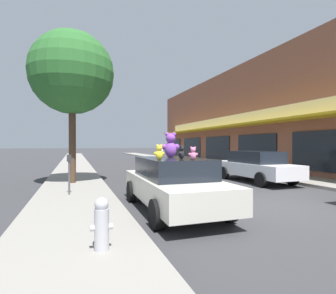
{
  "coord_description": "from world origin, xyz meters",
  "views": [
    {
      "loc": [
        -5.08,
        -5.92,
        1.71
      ],
      "look_at": [
        -1.62,
        3.73,
        1.62
      ],
      "focal_mm": 28.0,
      "sensor_mm": 36.0,
      "label": 1
    }
  ],
  "objects": [
    {
      "name": "fire_hydrant",
      "position": [
        -4.69,
        -1.88,
        0.52
      ],
      "size": [
        0.33,
        0.22,
        0.79
      ],
      "color": "#B2B2B7",
      "rests_on": "sidewalk_near"
    },
    {
      "name": "sidewalk_near",
      "position": [
        -5.07,
        0.0,
        0.06
      ],
      "size": [
        2.41,
        90.0,
        0.13
      ],
      "color": "gray",
      "rests_on": "ground_plane"
    },
    {
      "name": "teddy_bear_black",
      "position": [
        -2.59,
        0.05,
        1.52
      ],
      "size": [
        0.22,
        0.23,
        0.33
      ],
      "rotation": [
        0.0,
        0.0,
        4.0
      ],
      "color": "black",
      "rests_on": "plush_art_car"
    },
    {
      "name": "plush_art_car",
      "position": [
        -2.66,
        0.46,
        0.73
      ],
      "size": [
        1.93,
        4.43,
        1.36
      ],
      "rotation": [
        0.0,
        0.0,
        -0.02
      ],
      "color": "beige",
      "rests_on": "ground_plane"
    },
    {
      "name": "street_tree",
      "position": [
        -5.15,
        5.71,
        4.7
      ],
      "size": [
        3.44,
        3.44,
        6.31
      ],
      "color": "#473323",
      "rests_on": "sidewalk_near"
    },
    {
      "name": "ground_plane",
      "position": [
        0.0,
        0.0,
        0.0
      ],
      "size": [
        260.0,
        260.0,
        0.0
      ],
      "primitive_type": "plane",
      "color": "#333335"
    },
    {
      "name": "teddy_bear_yellow",
      "position": [
        -3.25,
        -0.22,
        1.53
      ],
      "size": [
        0.26,
        0.17,
        0.36
      ],
      "rotation": [
        0.0,
        0.0,
        3.22
      ],
      "color": "yellow",
      "rests_on": "plush_art_car"
    },
    {
      "name": "teddy_bear_white",
      "position": [
        -2.96,
        0.53,
        1.49
      ],
      "size": [
        0.16,
        0.19,
        0.26
      ],
      "rotation": [
        0.0,
        0.0,
        4.13
      ],
      "color": "white",
      "rests_on": "plush_art_car"
    },
    {
      "name": "teddy_bear_giant",
      "position": [
        -2.57,
        0.87,
        1.7
      ],
      "size": [
        0.53,
        0.36,
        0.69
      ],
      "rotation": [
        0.0,
        0.0,
        2.88
      ],
      "color": "purple",
      "rests_on": "plush_art_car"
    },
    {
      "name": "parking_meter",
      "position": [
        -5.23,
        2.97,
        0.94
      ],
      "size": [
        0.14,
        0.1,
        1.27
      ],
      "color": "#4C4C51",
      "rests_on": "sidewalk_near"
    },
    {
      "name": "parked_car_far_center",
      "position": [
        2.76,
        4.03,
        0.74
      ],
      "size": [
        1.8,
        4.39,
        1.41
      ],
      "color": "silver",
      "rests_on": "ground_plane"
    },
    {
      "name": "teddy_bear_pink",
      "position": [
        -2.5,
        -0.44,
        1.51
      ],
      "size": [
        0.23,
        0.16,
        0.3
      ],
      "rotation": [
        0.0,
        0.0,
        2.8
      ],
      "color": "pink",
      "rests_on": "plush_art_car"
    },
    {
      "name": "teddy_bear_cream",
      "position": [
        -2.99,
        0.65,
        1.5
      ],
      "size": [
        0.21,
        0.17,
        0.28
      ],
      "rotation": [
        0.0,
        0.0,
        2.63
      ],
      "color": "beige",
      "rests_on": "plush_art_car"
    },
    {
      "name": "storefront_row",
      "position": [
        13.28,
        10.93,
        3.78
      ],
      "size": [
        15.37,
        30.1,
        7.56
      ],
      "color": "brown",
      "rests_on": "ground_plane"
    }
  ]
}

